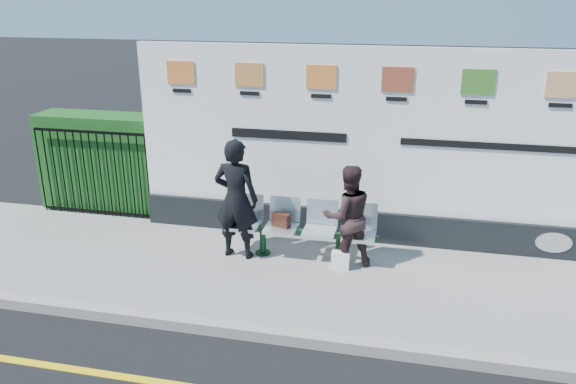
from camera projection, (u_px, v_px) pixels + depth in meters
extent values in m
cube|color=gray|center=(345.00, 281.00, 7.81)|extent=(14.00, 3.00, 0.12)
cube|color=gray|center=(330.00, 342.00, 6.42)|extent=(14.00, 0.18, 0.14)
cube|color=black|center=(388.00, 226.00, 8.84)|extent=(8.00, 0.30, 0.50)
cube|color=white|center=(394.00, 133.00, 8.33)|extent=(8.00, 0.14, 2.50)
cube|color=#184D18|center=(106.00, 161.00, 10.08)|extent=(2.35, 0.70, 1.70)
imported|color=black|center=(236.00, 199.00, 8.11)|extent=(0.68, 0.47, 1.80)
imported|color=#312020|center=(348.00, 216.00, 7.90)|extent=(0.89, 0.81, 1.50)
cube|color=black|center=(281.00, 220.00, 8.23)|extent=(0.28, 0.19, 0.20)
cube|color=white|center=(341.00, 260.00, 7.99)|extent=(0.26, 0.15, 0.26)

